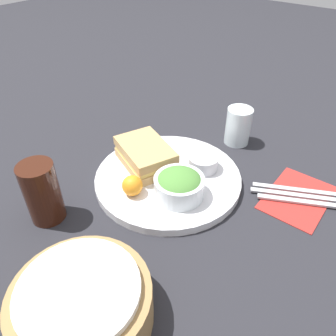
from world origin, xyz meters
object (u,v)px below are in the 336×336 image
at_px(salad_bowl, 179,185).
at_px(knife, 298,196).
at_px(plate, 168,178).
at_px(dressing_cup, 203,163).
at_px(fork, 297,190).
at_px(sandwich, 145,156).
at_px(spoon, 299,201).
at_px(drink_glass, 42,193).
at_px(bread_basket, 83,304).
at_px(water_glass, 238,126).

xyz_separation_m(salad_bowl, knife, (-0.20, -0.17, -0.04)).
xyz_separation_m(plate, knife, (-0.26, -0.13, -0.00)).
bearing_deg(dressing_cup, plate, 54.84).
bearing_deg(dressing_cup, fork, -158.96).
relative_size(salad_bowl, dressing_cup, 1.54).
xyz_separation_m(plate, sandwich, (0.07, 0.00, 0.04)).
xyz_separation_m(sandwich, spoon, (-0.33, -0.12, -0.04)).
xyz_separation_m(drink_glass, spoon, (-0.39, -0.35, -0.06)).
xyz_separation_m(drink_glass, knife, (-0.38, -0.36, -0.06)).
distance_m(drink_glass, fork, 0.53).
bearing_deg(drink_glass, plate, -117.55).
bearing_deg(salad_bowl, spoon, -143.54).
xyz_separation_m(sandwich, dressing_cup, (-0.11, -0.07, -0.01)).
distance_m(salad_bowl, bread_basket, 0.29).
bearing_deg(salad_bowl, water_glass, -86.75).
height_order(dressing_cup, spoon, dressing_cup).
distance_m(drink_glass, knife, 0.53).
distance_m(spoon, water_glass, 0.26).
distance_m(sandwich, dressing_cup, 0.14).
height_order(salad_bowl, drink_glass, drink_glass).
bearing_deg(salad_bowl, drink_glass, 47.36).
bearing_deg(spoon, drink_glass, -164.82).
bearing_deg(dressing_cup, water_glass, -88.09).
relative_size(plate, fork, 1.71).
distance_m(salad_bowl, spoon, 0.26).
bearing_deg(drink_glass, dressing_cup, -119.39).
bearing_deg(water_glass, spoon, 149.73).
relative_size(fork, spoon, 1.11).
distance_m(bread_basket, spoon, 0.47).
distance_m(drink_glass, water_glass, 0.50).
height_order(knife, water_glass, water_glass).
xyz_separation_m(plate, dressing_cup, (-0.05, -0.07, 0.03)).
bearing_deg(bread_basket, salad_bowl, -81.69).
distance_m(dressing_cup, water_glass, 0.17).
height_order(bread_basket, knife, bread_basket).
height_order(dressing_cup, drink_glass, drink_glass).
bearing_deg(sandwich, salad_bowl, 164.33).
xyz_separation_m(plate, water_glass, (-0.04, -0.24, 0.04)).
height_order(bread_basket, spoon, bread_basket).
relative_size(dressing_cup, knife, 0.34).
bearing_deg(dressing_cup, knife, -163.73).
bearing_deg(knife, dressing_cup, 169.41).
height_order(sandwich, fork, sandwich).
distance_m(salad_bowl, dressing_cup, 0.11).
relative_size(bread_basket, knife, 1.01).
xyz_separation_m(knife, water_glass, (0.21, -0.11, 0.04)).
xyz_separation_m(spoon, water_glass, (0.22, -0.13, 0.04)).
relative_size(drink_glass, fork, 0.67).
height_order(knife, spoon, same).
bearing_deg(drink_glass, sandwich, -103.63).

